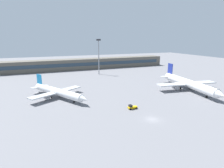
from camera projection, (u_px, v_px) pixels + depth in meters
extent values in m
plane|color=slate|center=(109.00, 90.00, 99.60)|extent=(400.00, 400.00, 0.00)
cube|color=#5B564C|center=(79.00, 64.00, 163.27)|extent=(158.40, 12.00, 9.00)
cube|color=#263847|center=(80.00, 65.00, 157.71)|extent=(150.48, 0.16, 2.80)
cylinder|color=silver|center=(188.00, 83.00, 98.36)|extent=(9.15, 39.32, 4.13)
cone|color=silver|center=(221.00, 95.00, 78.23)|extent=(4.48, 5.01, 3.92)
cone|color=silver|center=(167.00, 76.00, 118.30)|extent=(3.40, 4.47, 2.89)
cube|color=navy|center=(170.00, 68.00, 114.02)|extent=(1.01, 4.79, 5.98)
cube|color=silver|center=(169.00, 76.00, 115.47)|extent=(11.17, 4.42, 0.26)
cube|color=silver|center=(187.00, 84.00, 99.46)|extent=(32.99, 9.39, 0.54)
cylinder|color=gray|center=(176.00, 87.00, 98.23)|extent=(2.60, 3.73, 2.17)
cylinder|color=gray|center=(197.00, 86.00, 101.42)|extent=(2.60, 3.73, 2.17)
cylinder|color=black|center=(206.00, 97.00, 86.21)|extent=(0.57, 1.13, 1.09)
cylinder|color=black|center=(180.00, 88.00, 100.43)|extent=(0.57, 1.13, 1.09)
cylinder|color=black|center=(190.00, 88.00, 101.81)|extent=(0.57, 1.13, 1.09)
cylinder|color=silver|center=(58.00, 92.00, 85.64)|extent=(18.32, 28.61, 3.28)
cone|color=silver|center=(84.00, 99.00, 75.42)|extent=(4.50, 4.68, 3.12)
cone|color=silver|center=(37.00, 86.00, 95.76)|extent=(3.63, 3.99, 2.30)
cube|color=#197FBF|center=(39.00, 79.00, 93.24)|extent=(2.16, 3.45, 4.75)
cube|color=silver|center=(40.00, 87.00, 94.31)|extent=(8.70, 6.40, 0.21)
cube|color=silver|center=(56.00, 92.00, 86.22)|extent=(24.54, 16.49, 0.43)
cylinder|color=gray|center=(47.00, 97.00, 82.55)|extent=(2.87, 3.26, 1.73)
cylinder|color=gray|center=(66.00, 92.00, 90.47)|extent=(2.87, 3.26, 1.73)
cylinder|color=black|center=(74.00, 102.00, 79.68)|extent=(0.73, 0.92, 0.86)
cylinder|color=black|center=(51.00, 97.00, 85.53)|extent=(0.73, 0.92, 0.86)
cylinder|color=black|center=(60.00, 95.00, 88.96)|extent=(0.73, 0.92, 0.86)
cube|color=#F2B20C|center=(133.00, 107.00, 72.81)|extent=(3.61, 1.51, 0.60)
cube|color=black|center=(130.00, 106.00, 72.32)|extent=(1.11, 1.40, 0.90)
cylinder|color=black|center=(129.00, 108.00, 73.14)|extent=(0.70, 0.25, 0.70)
cylinder|color=black|center=(131.00, 109.00, 71.73)|extent=(0.70, 0.25, 0.70)
cylinder|color=black|center=(134.00, 107.00, 74.02)|extent=(0.70, 0.25, 0.70)
cylinder|color=black|center=(136.00, 108.00, 72.62)|extent=(0.70, 0.25, 0.70)
cylinder|color=gray|center=(99.00, 58.00, 139.44)|extent=(0.70, 0.70, 24.54)
cube|color=#333338|center=(98.00, 40.00, 136.39)|extent=(3.20, 0.80, 1.20)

